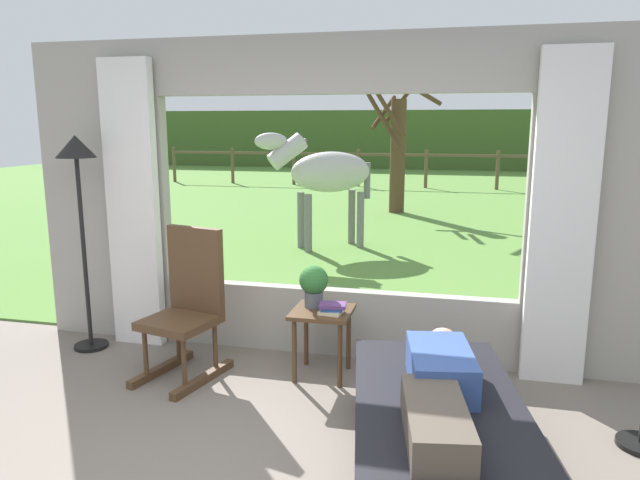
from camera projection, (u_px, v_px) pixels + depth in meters
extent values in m
cube|color=#9E998E|center=(107.00, 194.00, 5.12)|extent=(1.15, 0.12, 2.55)
cube|color=#9E998E|center=(610.00, 210.00, 4.20)|extent=(1.15, 0.12, 2.55)
cube|color=#9E998E|center=(333.00, 321.00, 4.86)|extent=(2.90, 0.12, 0.55)
cube|color=#9E998E|center=(334.00, 64.00, 4.46)|extent=(2.90, 0.12, 0.45)
cube|color=silver|center=(133.00, 206.00, 4.93)|extent=(0.44, 0.10, 2.40)
cube|color=silver|center=(562.00, 221.00, 4.16)|extent=(0.44, 0.10, 2.40)
cube|color=#568438|center=(421.00, 196.00, 15.31)|extent=(36.00, 21.68, 0.02)
cube|color=#3D5927|center=(438.00, 140.00, 24.46)|extent=(36.00, 2.00, 2.40)
cube|color=black|center=(436.00, 448.00, 3.24)|extent=(1.08, 1.68, 0.24)
cube|color=black|center=(438.00, 413.00, 3.20)|extent=(1.17, 1.83, 0.18)
cube|color=#334C8C|center=(440.00, 368.00, 3.31)|extent=(0.44, 0.65, 0.22)
cube|color=#4C4238|center=(436.00, 423.00, 2.74)|extent=(0.39, 0.72, 0.18)
sphere|color=tan|center=(443.00, 344.00, 3.67)|extent=(0.20, 0.20, 0.20)
cube|color=#4C331E|center=(180.00, 322.00, 4.34)|extent=(0.58, 0.58, 0.06)
cube|color=#4C331E|center=(196.00, 271.00, 4.46)|extent=(0.48, 0.17, 0.68)
cube|color=#4C331E|center=(162.00, 369.00, 4.51)|extent=(0.22, 0.67, 0.06)
cube|color=#4C331E|center=(203.00, 379.00, 4.33)|extent=(0.22, 0.67, 0.06)
cylinder|color=#4C331E|center=(145.00, 352.00, 4.31)|extent=(0.04, 0.04, 0.38)
cylinder|color=#4C331E|center=(184.00, 361.00, 4.15)|extent=(0.04, 0.04, 0.38)
cylinder|color=#4C331E|center=(178.00, 337.00, 4.62)|extent=(0.04, 0.04, 0.38)
cylinder|color=#4C331E|center=(215.00, 344.00, 4.46)|extent=(0.04, 0.04, 0.38)
cube|color=#4C331E|center=(322.00, 312.00, 4.37)|extent=(0.44, 0.44, 0.03)
cylinder|color=#4C331E|center=(294.00, 351.00, 4.30)|extent=(0.04, 0.04, 0.49)
cylinder|color=#4C331E|center=(340.00, 355.00, 4.22)|extent=(0.04, 0.04, 0.49)
cylinder|color=#4C331E|center=(306.00, 335.00, 4.62)|extent=(0.04, 0.04, 0.49)
cylinder|color=#4C331E|center=(349.00, 339.00, 4.54)|extent=(0.04, 0.04, 0.49)
cylinder|color=#4C5156|center=(314.00, 299.00, 4.43)|extent=(0.14, 0.14, 0.12)
sphere|color=#2D6B2D|center=(314.00, 280.00, 4.40)|extent=(0.22, 0.22, 0.22)
cube|color=beige|center=(331.00, 312.00, 4.29)|extent=(0.18, 0.17, 0.03)
cube|color=#23478C|center=(332.00, 309.00, 4.28)|extent=(0.17, 0.14, 0.02)
cube|color=#59336B|center=(333.00, 305.00, 4.27)|extent=(0.21, 0.16, 0.03)
cylinder|color=black|center=(91.00, 346.00, 5.03)|extent=(0.28, 0.28, 0.03)
cylinder|color=black|center=(84.00, 256.00, 4.87)|extent=(0.04, 0.04, 1.61)
cone|color=black|center=(75.00, 146.00, 4.70)|extent=(0.32, 0.32, 0.18)
ellipsoid|color=#B2B2AD|center=(331.00, 172.00, 8.73)|extent=(1.34, 1.17, 0.60)
cylinder|color=#B2B2AD|center=(287.00, 151.00, 8.43)|extent=(0.64, 0.56, 0.53)
ellipsoid|color=#B2B2AD|center=(271.00, 141.00, 8.31)|extent=(0.51, 0.44, 0.24)
cube|color=slate|center=(292.00, 149.00, 8.45)|extent=(0.40, 0.31, 0.32)
cylinder|color=slate|center=(367.00, 181.00, 8.98)|extent=(0.14, 0.14, 0.55)
cylinder|color=slate|center=(308.00, 223.00, 8.58)|extent=(0.11, 0.11, 0.85)
cylinder|color=slate|center=(301.00, 220.00, 8.87)|extent=(0.11, 0.11, 0.85)
cylinder|color=slate|center=(360.00, 220.00, 8.88)|extent=(0.11, 0.11, 0.85)
cylinder|color=slate|center=(352.00, 217.00, 9.17)|extent=(0.11, 0.11, 0.85)
cylinder|color=#4C3823|center=(398.00, 157.00, 12.26)|extent=(0.32, 0.32, 2.35)
cylinder|color=#47331E|center=(384.00, 120.00, 11.78)|extent=(0.84, 0.57, 1.15)
cylinder|color=#47331E|center=(384.00, 112.00, 12.31)|extent=(0.45, 0.83, 0.72)
cylinder|color=#47331E|center=(386.00, 107.00, 11.70)|extent=(0.85, 0.47, 1.16)
cylinder|color=#47331E|center=(399.00, 105.00, 12.40)|extent=(0.67, 0.16, 0.87)
cylinder|color=#47331E|center=(411.00, 86.00, 11.50)|extent=(1.23, 0.78, 0.74)
cylinder|color=brown|center=(174.00, 165.00, 18.90)|extent=(0.10, 0.10, 1.10)
cylinder|color=brown|center=(233.00, 166.00, 18.44)|extent=(0.10, 0.10, 1.10)
cylinder|color=brown|center=(294.00, 167.00, 17.99)|extent=(0.10, 0.10, 1.10)
cylinder|color=brown|center=(358.00, 168.00, 17.54)|extent=(0.10, 0.10, 1.10)
cylinder|color=brown|center=(426.00, 169.00, 17.08)|extent=(0.10, 0.10, 1.10)
cylinder|color=brown|center=(498.00, 170.00, 16.63)|extent=(0.10, 0.10, 1.10)
cylinder|color=brown|center=(573.00, 172.00, 16.17)|extent=(0.10, 0.10, 1.10)
cube|color=brown|center=(427.00, 155.00, 17.00)|extent=(16.00, 0.06, 0.08)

